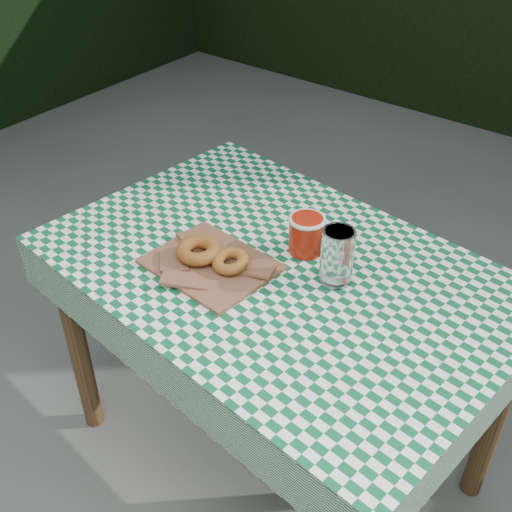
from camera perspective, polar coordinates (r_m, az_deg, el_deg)
The scene contains 8 objects.
ground at distance 2.05m, azimuth 1.52°, elevation -20.47°, with size 60.00×60.00×0.00m, color #4E4F4A.
table at distance 1.84m, azimuth 1.73°, elevation -10.39°, with size 1.16×0.77×0.75m, color #552F1D.
tablecloth at distance 1.59m, azimuth 1.98°, elevation -1.03°, with size 1.18×0.79×0.01m, color #0C522C.
paper_bag at distance 1.58m, azimuth -4.11°, elevation -0.68°, with size 0.30×0.24×0.02m, color brown.
bagel_front at distance 1.59m, azimuth -5.22°, elevation 0.49°, with size 0.11×0.11×0.04m, color brown.
bagel_back at distance 1.55m, azimuth -2.33°, elevation -0.48°, with size 0.09×0.09×0.03m, color #92531E.
coffee_mug at distance 1.61m, azimuth 4.57°, elevation 1.95°, with size 0.18×0.18×0.10m, color #9B1B0A, non-canonical shape.
drinking_glass at distance 1.51m, azimuth 7.33°, elevation -0.03°, with size 0.08×0.08×0.14m, color white.
Camera 1 is at (0.64, -0.91, 1.72)m, focal length 44.31 mm.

